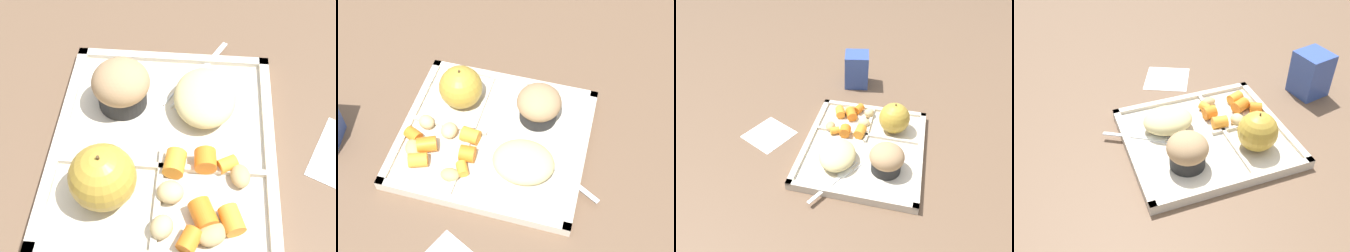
{
  "view_description": "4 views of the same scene",
  "coord_description": "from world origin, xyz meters",
  "views": [
    {
      "loc": [
        -0.32,
        -0.03,
        0.48
      ],
      "look_at": [
        0.01,
        -0.0,
        0.04
      ],
      "focal_mm": 46.08,
      "sensor_mm": 36.0,
      "label": 1
    },
    {
      "loc": [
        0.14,
        -0.45,
        0.69
      ],
      "look_at": [
        0.02,
        0.02,
        0.03
      ],
      "focal_mm": 50.01,
      "sensor_mm": 36.0,
      "label": 2
    },
    {
      "loc": [
        0.58,
        0.09,
        0.57
      ],
      "look_at": [
        -0.02,
        -0.06,
        0.05
      ],
      "focal_mm": 34.88,
      "sensor_mm": 36.0,
      "label": 3
    },
    {
      "loc": [
        0.26,
        0.55,
        0.54
      ],
      "look_at": [
        0.04,
        -0.02,
        0.04
      ],
      "focal_mm": 41.83,
      "sensor_mm": 36.0,
      "label": 4
    }
  ],
  "objects": [
    {
      "name": "milk_carton",
      "position": [
        -0.3,
        -0.08,
        0.05
      ],
      "size": [
        0.08,
        0.08,
        0.11
      ],
      "primitive_type": "cube",
      "rotation": [
        0.0,
        0.0,
        0.18
      ],
      "color": "#334C99",
      "rests_on": "ground"
    },
    {
      "name": "lunch_tray",
      "position": [
        -0.0,
        -0.0,
        0.01
      ],
      "size": [
        0.33,
        0.29,
        0.02
      ],
      "color": "beige",
      "rests_on": "ground"
    },
    {
      "name": "potato_chunk_large",
      "position": [
        -0.05,
        -0.1,
        0.02
      ],
      "size": [
        0.03,
        0.03,
        0.02
      ],
      "primitive_type": "ellipsoid",
      "rotation": [
        0.0,
        0.0,
        1.66
      ],
      "color": "tan",
      "rests_on": "lunch_tray"
    },
    {
      "name": "potato_chunk_wedge",
      "position": [
        -0.12,
        -0.06,
        0.02
      ],
      "size": [
        0.04,
        0.04,
        0.02
      ],
      "primitive_type": "ellipsoid",
      "rotation": [
        0.0,
        0.0,
        0.5
      ],
      "color": "tan",
      "rests_on": "lunch_tray"
    },
    {
      "name": "potato_chunk_golden",
      "position": [
        -0.12,
        -0.01,
        0.03
      ],
      "size": [
        0.04,
        0.04,
        0.02
      ],
      "primitive_type": "ellipsoid",
      "rotation": [
        0.0,
        0.0,
        5.85
      ],
      "color": "tan",
      "rests_on": "lunch_tray"
    },
    {
      "name": "meatball_center",
      "position": [
        0.07,
        -0.05,
        0.03
      ],
      "size": [
        0.03,
        0.03,
        0.03
      ],
      "primitive_type": "sphere",
      "color": "brown",
      "rests_on": "lunch_tray"
    },
    {
      "name": "carrot_slice_tilted",
      "position": [
        -0.03,
        -0.05,
        0.03
      ],
      "size": [
        0.03,
        0.03,
        0.03
      ],
      "primitive_type": "cylinder",
      "rotation": [
        0.0,
        1.57,
        3.21
      ],
      "color": "orange",
      "rests_on": "lunch_tray"
    },
    {
      "name": "green_apple",
      "position": [
        -0.08,
        0.06,
        0.05
      ],
      "size": [
        0.08,
        0.08,
        0.08
      ],
      "color": "#B79333",
      "rests_on": "lunch_tray"
    },
    {
      "name": "potato_chunk_corner",
      "position": [
        -0.08,
        -0.01,
        0.02
      ],
      "size": [
        0.03,
        0.03,
        0.02
      ],
      "primitive_type": "ellipsoid",
      "rotation": [
        0.0,
        0.0,
        0.03
      ],
      "color": "tan",
      "rests_on": "lunch_tray"
    },
    {
      "name": "carrot_slice_diagonal",
      "position": [
        -0.13,
        -0.04,
        0.02
      ],
      "size": [
        0.03,
        0.03,
        0.02
      ],
      "primitive_type": "cylinder",
      "rotation": [
        0.0,
        1.57,
        5.86
      ],
      "color": "orange",
      "rests_on": "lunch_tray"
    },
    {
      "name": "egg_noodle_pile",
      "position": [
        0.07,
        -0.05,
        0.04
      ],
      "size": [
        0.1,
        0.08,
        0.04
      ],
      "primitive_type": "ellipsoid",
      "color": "#D6C684",
      "rests_on": "lunch_tray"
    },
    {
      "name": "carrot_slice_near_corner",
      "position": [
        -0.04,
        -0.02,
        0.03
      ],
      "size": [
        0.03,
        0.03,
        0.03
      ],
      "primitive_type": "cylinder",
      "rotation": [
        0.0,
        1.57,
        3.03
      ],
      "color": "orange",
      "rests_on": "lunch_tray"
    },
    {
      "name": "ground",
      "position": [
        0.0,
        0.0,
        0.0
      ],
      "size": [
        6.0,
        6.0,
        0.0
      ],
      "primitive_type": "plane",
      "color": "brown"
    },
    {
      "name": "meatball_side",
      "position": [
        0.07,
        -0.06,
        0.03
      ],
      "size": [
        0.03,
        0.03,
        0.03
      ],
      "primitive_type": "sphere",
      "color": "brown",
      "rests_on": "lunch_tray"
    },
    {
      "name": "bran_muffin",
      "position": [
        0.07,
        0.06,
        0.05
      ],
      "size": [
        0.08,
        0.08,
        0.07
      ],
      "color": "black",
      "rests_on": "lunch_tray"
    },
    {
      "name": "meatball_front",
      "position": [
        0.06,
        -0.05,
        0.03
      ],
      "size": [
        0.03,
        0.03,
        0.03
      ],
      "primitive_type": "sphere",
      "color": "brown",
      "rests_on": "lunch_tray"
    },
    {
      "name": "carrot_slice_edge",
      "position": [
        -0.11,
        -0.09,
        0.03
      ],
      "size": [
        0.04,
        0.03,
        0.02
      ],
      "primitive_type": "cylinder",
      "rotation": [
        0.0,
        1.57,
        0.35
      ],
      "color": "orange",
      "rests_on": "lunch_tray"
    },
    {
      "name": "plastic_fork",
      "position": [
        0.12,
        -0.04,
        0.01
      ],
      "size": [
        0.14,
        0.09,
        0.0
      ],
      "color": "white",
      "rests_on": "lunch_tray"
    },
    {
      "name": "paper_napkin",
      "position": [
        -0.0,
        -0.25,
        0.0
      ],
      "size": [
        0.14,
        0.14,
        0.0
      ],
      "primitive_type": "cube",
      "rotation": [
        0.0,
        0.0,
        -0.44
      ],
      "color": "white",
      "rests_on": "ground"
    },
    {
      "name": "carrot_slice_small",
      "position": [
        -0.1,
        -0.05,
        0.03
      ],
      "size": [
        0.04,
        0.04,
        0.03
      ],
      "primitive_type": "cylinder",
      "rotation": [
        0.0,
        1.57,
        3.55
      ],
      "color": "orange",
      "rests_on": "lunch_tray"
    },
    {
      "name": "carrot_slice_back",
      "position": [
        -0.03,
        -0.08,
        0.02
      ],
      "size": [
        0.03,
        0.03,
        0.02
      ],
      "primitive_type": "cylinder",
      "rotation": [
        0.0,
        1.57,
        2.07
      ],
      "color": "orange",
      "rests_on": "lunch_tray"
    }
  ]
}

